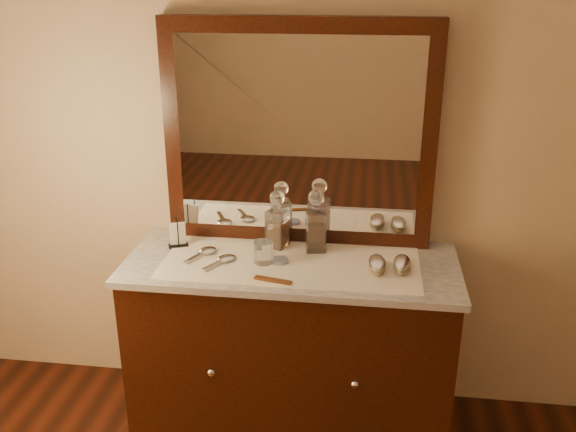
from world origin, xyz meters
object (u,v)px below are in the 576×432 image
object	(u,v)px
pin_dish	(280,260)
napkin_rack	(178,235)
mirror_frame	(298,135)
decanter_right	(316,227)
comb	(273,280)
brush_far	(402,265)
dresser_cabinet	(291,348)
hand_mirror_outer	(205,252)
hand_mirror_inner	(224,260)
decanter_left	(277,225)
brush_near	(377,265)

from	to	relation	value
pin_dish	napkin_rack	distance (m)	0.50
mirror_frame	decanter_right	xyz separation A→B (m)	(0.09, -0.12, -0.39)
mirror_frame	decanter_right	world-z (taller)	mirror_frame
decanter_right	comb	bearing A→B (deg)	-113.70
mirror_frame	brush_far	bearing A→B (deg)	-29.65
dresser_cabinet	hand_mirror_outer	xyz separation A→B (m)	(-0.39, 0.02, 0.45)
dresser_cabinet	napkin_rack	bearing A→B (deg)	170.16
pin_dish	hand_mirror_inner	world-z (taller)	hand_mirror_inner
decanter_left	brush_near	xyz separation A→B (m)	(0.45, -0.18, -0.08)
comb	decanter_right	bearing A→B (deg)	78.74
brush_far	mirror_frame	bearing A→B (deg)	150.35
mirror_frame	decanter_right	size ratio (longest dim) A/B	4.21
dresser_cabinet	brush_near	size ratio (longest dim) A/B	8.40
brush_far	hand_mirror_outer	size ratio (longest dim) A/B	0.84
decanter_left	pin_dish	bearing A→B (deg)	-78.03
hand_mirror_outer	hand_mirror_inner	distance (m)	0.12
dresser_cabinet	napkin_rack	world-z (taller)	napkin_rack
decanter_left	decanter_right	bearing A→B (deg)	-5.10
pin_dish	brush_far	distance (m)	0.52
dresser_cabinet	hand_mirror_inner	bearing A→B (deg)	-170.99
brush_far	hand_mirror_inner	size ratio (longest dim) A/B	0.90
pin_dish	hand_mirror_outer	world-z (taller)	hand_mirror_outer
dresser_cabinet	pin_dish	distance (m)	0.45
napkin_rack	mirror_frame	bearing A→B (deg)	16.06
mirror_frame	decanter_left	bearing A→B (deg)	-127.93
mirror_frame	comb	bearing A→B (deg)	-96.26
napkin_rack	decanter_right	size ratio (longest dim) A/B	0.47
decanter_left	brush_far	size ratio (longest dim) A/B	1.63
hand_mirror_outer	hand_mirror_inner	size ratio (longest dim) A/B	1.07
decanter_left	hand_mirror_inner	world-z (taller)	decanter_left
dresser_cabinet	brush_far	size ratio (longest dim) A/B	8.46
pin_dish	brush_near	size ratio (longest dim) A/B	0.44
dresser_cabinet	comb	distance (m)	0.49
dresser_cabinet	pin_dish	size ratio (longest dim) A/B	18.89
dresser_cabinet	comb	world-z (taller)	comb
mirror_frame	pin_dish	distance (m)	0.56
dresser_cabinet	brush_far	distance (m)	0.66
dresser_cabinet	decanter_right	distance (m)	0.58
mirror_frame	hand_mirror_outer	world-z (taller)	mirror_frame
decanter_right	hand_mirror_outer	world-z (taller)	decanter_right
pin_dish	hand_mirror_inner	distance (m)	0.24
mirror_frame	hand_mirror_inner	world-z (taller)	mirror_frame
pin_dish	napkin_rack	world-z (taller)	napkin_rack
decanter_right	hand_mirror_outer	bearing A→B (deg)	-167.48
comb	dresser_cabinet	bearing A→B (deg)	88.69
napkin_rack	decanter_right	xyz separation A→B (m)	(0.63, 0.03, 0.06)
dresser_cabinet	hand_mirror_outer	bearing A→B (deg)	177.23
napkin_rack	hand_mirror_outer	world-z (taller)	napkin_rack
napkin_rack	hand_mirror_inner	xyz separation A→B (m)	(0.24, -0.14, -0.04)
comb	brush_near	distance (m)	0.45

